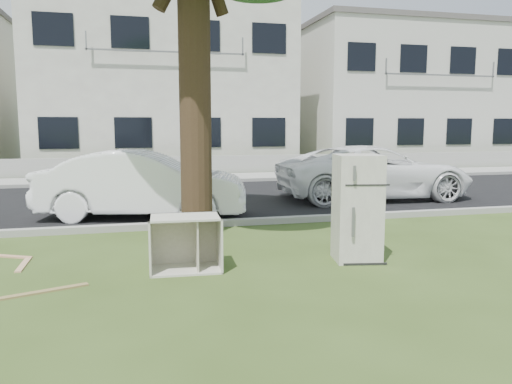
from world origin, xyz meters
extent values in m
plane|color=#334819|center=(0.00, 0.00, 0.00)|extent=(120.00, 120.00, 0.00)
cube|color=black|center=(0.00, 6.00, 0.01)|extent=(120.00, 7.00, 0.01)
cube|color=gray|center=(0.00, 2.45, 0.00)|extent=(120.00, 0.18, 0.12)
cube|color=gray|center=(0.00, 9.55, 0.00)|extent=(120.00, 0.18, 0.12)
cube|color=gray|center=(0.00, 11.00, 0.01)|extent=(120.00, 2.80, 0.01)
cube|color=gray|center=(0.00, 12.60, 0.35)|extent=(120.00, 0.15, 0.70)
cylinder|color=black|center=(-0.40, 1.80, 2.60)|extent=(0.54, 0.54, 5.20)
cube|color=silver|center=(0.00, 17.50, 3.60)|extent=(11.00, 8.00, 7.20)
cube|color=#595451|center=(0.00, 17.50, 7.32)|extent=(11.22, 8.16, 0.24)
cube|color=beige|center=(12.00, 17.50, 3.30)|extent=(10.00, 8.00, 6.60)
cube|color=#595451|center=(12.00, 17.50, 6.72)|extent=(10.20, 8.16, 0.24)
cube|color=beige|center=(1.58, -0.37, 0.75)|extent=(0.71, 0.68, 1.50)
cube|color=white|center=(-0.82, -0.28, 0.36)|extent=(0.96, 0.63, 0.73)
cube|color=olive|center=(-2.55, -0.80, 0.01)|extent=(1.06, 0.44, 0.02)
cube|color=tan|center=(-3.33, 1.03, 0.01)|extent=(0.85, 0.49, 0.02)
cube|color=tan|center=(-2.96, 0.49, 0.01)|extent=(0.09, 0.74, 0.02)
imported|color=white|center=(-1.25, 3.74, 0.69)|extent=(4.43, 2.33, 1.39)
imported|color=white|center=(4.59, 4.96, 0.69)|extent=(5.04, 2.44, 1.38)
camera|label=1|loc=(-1.47, -6.73, 1.91)|focal=35.00mm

